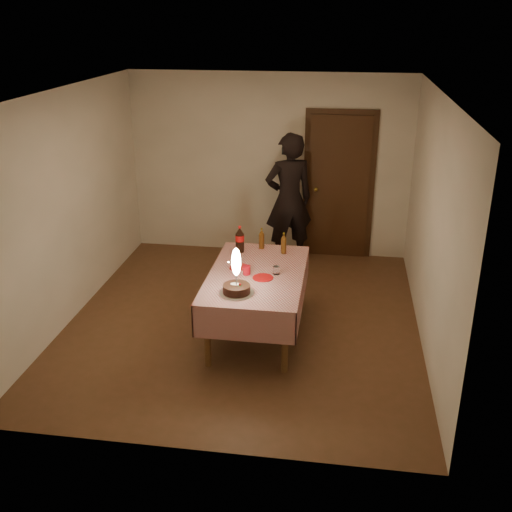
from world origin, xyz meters
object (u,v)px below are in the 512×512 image
(amber_bottle_right, at_px, (284,244))
(photographer, at_px, (289,199))
(birthday_cake, at_px, (237,282))
(cola_bottle, at_px, (240,239))
(clear_cup, at_px, (276,270))
(amber_bottle_left, at_px, (262,239))
(dining_table, at_px, (257,281))
(red_cup, at_px, (247,270))
(red_plate, at_px, (263,278))

(amber_bottle_right, distance_m, photographer, 1.50)
(birthday_cake, xyz_separation_m, cola_bottle, (-0.16, 1.10, 0.03))
(photographer, bearing_deg, clear_cup, -87.96)
(amber_bottle_left, bearing_deg, photographer, 82.28)
(clear_cup, bearing_deg, amber_bottle_left, 109.86)
(birthday_cake, bearing_deg, dining_table, 76.50)
(cola_bottle, bearing_deg, red_cup, -73.76)
(dining_table, relative_size, photographer, 0.92)
(dining_table, distance_m, amber_bottle_left, 0.75)
(clear_cup, height_order, cola_bottle, cola_bottle)
(amber_bottle_left, xyz_separation_m, amber_bottle_right, (0.28, -0.11, 0.00))
(dining_table, xyz_separation_m, clear_cup, (0.21, -0.00, 0.14))
(cola_bottle, bearing_deg, birthday_cake, -81.74)
(clear_cup, bearing_deg, amber_bottle_right, 88.68)
(amber_bottle_right, bearing_deg, dining_table, -110.49)
(dining_table, height_order, clear_cup, clear_cup)
(birthday_cake, xyz_separation_m, amber_bottle_right, (0.35, 1.13, 0.00))
(birthday_cake, relative_size, red_cup, 4.84)
(red_plate, xyz_separation_m, cola_bottle, (-0.37, 0.70, 0.15))
(birthday_cake, height_order, cola_bottle, birthday_cake)
(amber_bottle_left, xyz_separation_m, photographer, (0.19, 1.38, 0.08))
(cola_bottle, relative_size, amber_bottle_left, 1.25)
(birthday_cake, bearing_deg, red_cup, 86.95)
(birthday_cake, xyz_separation_m, amber_bottle_left, (0.08, 1.24, 0.00))
(dining_table, height_order, birthday_cake, birthday_cake)
(birthday_cake, height_order, clear_cup, birthday_cake)
(birthday_cake, height_order, amber_bottle_left, birthday_cake)
(dining_table, distance_m, red_cup, 0.19)
(amber_bottle_left, bearing_deg, red_plate, -81.05)
(dining_table, bearing_deg, red_plate, -55.70)
(birthday_cake, bearing_deg, red_plate, 62.29)
(red_cup, height_order, amber_bottle_left, amber_bottle_left)
(birthday_cake, relative_size, amber_bottle_left, 1.90)
(dining_table, relative_size, amber_bottle_left, 6.75)
(clear_cup, xyz_separation_m, cola_bottle, (-0.50, 0.58, 0.11))
(dining_table, bearing_deg, cola_bottle, 116.23)
(red_cup, bearing_deg, photographer, 83.68)
(cola_bottle, height_order, amber_bottle_right, cola_bottle)
(amber_bottle_left, height_order, amber_bottle_right, same)
(cola_bottle, bearing_deg, amber_bottle_left, 30.88)
(dining_table, xyz_separation_m, cola_bottle, (-0.29, 0.58, 0.25))
(red_plate, bearing_deg, birthday_cake, -117.71)
(red_plate, bearing_deg, amber_bottle_right, 78.96)
(dining_table, height_order, photographer, photographer)
(red_cup, bearing_deg, dining_table, 28.82)
(dining_table, distance_m, red_plate, 0.18)
(birthday_cake, relative_size, photographer, 0.26)
(red_plate, height_order, amber_bottle_left, amber_bottle_left)
(red_plate, distance_m, red_cup, 0.20)
(red_cup, distance_m, photographer, 2.17)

